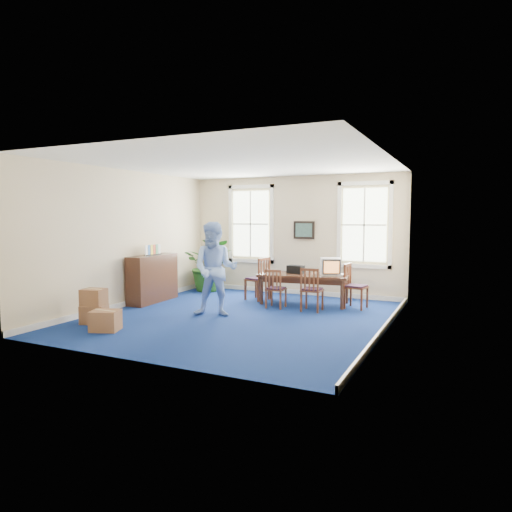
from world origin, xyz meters
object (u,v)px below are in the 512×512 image
at_px(credenza, 153,277).
at_px(potted_plant, 209,265).
at_px(crt_tv, 330,267).
at_px(man, 215,269).
at_px(cardboard_boxes, 104,305).
at_px(chair_near_left, 276,288).
at_px(conference_table, 304,289).

bearing_deg(credenza, potted_plant, 75.99).
bearing_deg(crt_tv, man, -154.35).
distance_m(crt_tv, cardboard_boxes, 5.13).
relative_size(man, credenza, 1.28).
distance_m(chair_near_left, credenza, 3.12).
relative_size(crt_tv, chair_near_left, 0.54).
xyz_separation_m(crt_tv, chair_near_left, (-1.07, -0.78, -0.48)).
distance_m(conference_table, credenza, 3.75).
distance_m(man, cardboard_boxes, 2.34).
bearing_deg(potted_plant, cardboard_boxes, -88.06).
height_order(chair_near_left, credenza, credenza).
bearing_deg(potted_plant, man, -56.81).
xyz_separation_m(potted_plant, cardboard_boxes, (0.15, -4.28, -0.38)).
bearing_deg(credenza, cardboard_boxes, -78.23).
distance_m(man, potted_plant, 3.31).
bearing_deg(man, potted_plant, 105.18).
height_order(credenza, cardboard_boxes, credenza).
relative_size(crt_tv, credenza, 0.31).
relative_size(conference_table, cardboard_boxes, 1.68).
xyz_separation_m(conference_table, crt_tv, (0.63, 0.05, 0.57)).
relative_size(chair_near_left, man, 0.45).
xyz_separation_m(crt_tv, credenza, (-4.13, -1.38, -0.32)).
bearing_deg(cardboard_boxes, chair_near_left, 48.95).
height_order(chair_near_left, cardboard_boxes, chair_near_left).
xyz_separation_m(chair_near_left, credenza, (-3.06, -0.61, 0.16)).
height_order(man, credenza, man).
xyz_separation_m(man, credenza, (-2.23, 0.74, -0.39)).
relative_size(chair_near_left, potted_plant, 0.61).
bearing_deg(conference_table, crt_tv, -1.95).
height_order(chair_near_left, man, man).
bearing_deg(conference_table, potted_plant, 161.04).
distance_m(crt_tv, potted_plant, 3.77).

